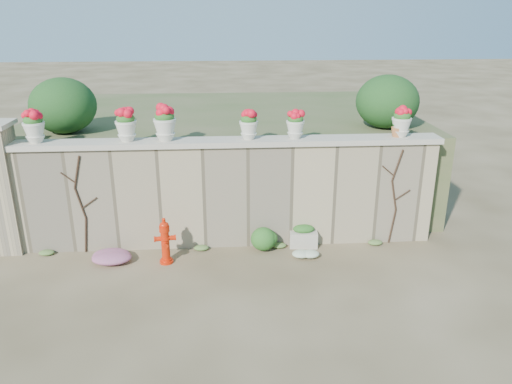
{
  "coord_description": "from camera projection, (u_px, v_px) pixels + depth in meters",
  "views": [
    {
      "loc": [
        -0.05,
        -7.17,
        4.33
      ],
      "look_at": [
        0.55,
        1.4,
        1.2
      ],
      "focal_mm": 35.0,
      "sensor_mm": 36.0,
      "label": 1
    }
  ],
  "objects": [
    {
      "name": "gate_pillar",
      "position": [
        1.0,
        188.0,
        9.19
      ],
      "size": [
        0.72,
        0.72,
        2.48
      ],
      "color": "#9B8967",
      "rests_on": "ground"
    },
    {
      "name": "vine_left",
      "position": [
        81.0,
        204.0,
        9.17
      ],
      "size": [
        0.6,
        0.04,
        1.91
      ],
      "color": "black",
      "rests_on": "ground"
    },
    {
      "name": "wall_cap",
      "position": [
        225.0,
        142.0,
        9.19
      ],
      "size": [
        8.1,
        0.52,
        0.1
      ],
      "primitive_type": "cube",
      "color": "#B9AE9D",
      "rests_on": "stone_wall"
    },
    {
      "name": "magenta_clump",
      "position": [
        115.0,
        256.0,
        9.09
      ],
      "size": [
        0.95,
        0.64,
        0.25
      ],
      "primitive_type": "ellipsoid",
      "color": "#D22AA5",
      "rests_on": "ground"
    },
    {
      "name": "urn_pot_4",
      "position": [
        295.0,
        124.0,
        9.17
      ],
      "size": [
        0.34,
        0.34,
        0.53
      ],
      "color": "beige",
      "rests_on": "wall_cap"
    },
    {
      "name": "urn_pot_1",
      "position": [
        126.0,
        125.0,
        8.96
      ],
      "size": [
        0.38,
        0.38,
        0.6
      ],
      "color": "beige",
      "rests_on": "wall_cap"
    },
    {
      "name": "urn_pot_5",
      "position": [
        402.0,
        122.0,
        9.29
      ],
      "size": [
        0.36,
        0.36,
        0.57
      ],
      "color": "beige",
      "rests_on": "wall_cap"
    },
    {
      "name": "terracotta_pot",
      "position": [
        398.0,
        130.0,
        9.34
      ],
      "size": [
        0.24,
        0.24,
        0.29
      ],
      "color": "#AB6334",
      "rests_on": "wall_cap"
    },
    {
      "name": "urn_pot_2",
      "position": [
        165.0,
        123.0,
        8.99
      ],
      "size": [
        0.41,
        0.41,
        0.64
      ],
      "color": "beige",
      "rests_on": "wall_cap"
    },
    {
      "name": "urn_pot_3",
      "position": [
        249.0,
        125.0,
        9.11
      ],
      "size": [
        0.34,
        0.34,
        0.54
      ],
      "color": "beige",
      "rests_on": "wall_cap"
    },
    {
      "name": "back_shrub_left",
      "position": [
        63.0,
        106.0,
        9.93
      ],
      "size": [
        1.3,
        1.3,
        1.1
      ],
      "primitive_type": "ellipsoid",
      "color": "#143814",
      "rests_on": "raised_fill"
    },
    {
      "name": "green_shrub",
      "position": [
        264.0,
        238.0,
        9.41
      ],
      "size": [
        0.6,
        0.54,
        0.57
      ],
      "primitive_type": "ellipsoid",
      "color": "#1E5119",
      "rests_on": "ground"
    },
    {
      "name": "back_shrub_right",
      "position": [
        387.0,
        102.0,
        10.37
      ],
      "size": [
        1.3,
        1.3,
        1.1
      ],
      "primitive_type": "ellipsoid",
      "color": "#143814",
      "rests_on": "raised_fill"
    },
    {
      "name": "planter_box",
      "position": [
        303.0,
        236.0,
        9.69
      ],
      "size": [
        0.56,
        0.36,
        0.44
      ],
      "rotation": [
        0.0,
        0.0,
        -0.08
      ],
      "color": "#B9AE9D",
      "rests_on": "ground"
    },
    {
      "name": "urn_pot_0",
      "position": [
        34.0,
        127.0,
        8.85
      ],
      "size": [
        0.38,
        0.38,
        0.6
      ],
      "color": "beige",
      "rests_on": "wall_cap"
    },
    {
      "name": "white_flowers",
      "position": [
        304.0,
        253.0,
        9.27
      ],
      "size": [
        0.54,
        0.43,
        0.19
      ],
      "primitive_type": "ellipsoid",
      "color": "white",
      "rests_on": "ground"
    },
    {
      "name": "ground",
      "position": [
        229.0,
        290.0,
        8.21
      ],
      "size": [
        80.0,
        80.0,
        0.0
      ],
      "primitive_type": "plane",
      "color": "#4A3D25",
      "rests_on": "ground"
    },
    {
      "name": "raised_fill",
      "position": [
        224.0,
        151.0,
        12.55
      ],
      "size": [
        9.0,
        6.0,
        2.0
      ],
      "primitive_type": "cube",
      "color": "#384C23",
      "rests_on": "ground"
    },
    {
      "name": "vine_right",
      "position": [
        395.0,
        196.0,
        9.56
      ],
      "size": [
        0.6,
        0.04,
        1.91
      ],
      "color": "black",
      "rests_on": "ground"
    },
    {
      "name": "stone_wall",
      "position": [
        226.0,
        195.0,
        9.55
      ],
      "size": [
        8.0,
        0.4,
        2.0
      ],
      "primitive_type": "cube",
      "color": "#9B8967",
      "rests_on": "ground"
    },
    {
      "name": "fire_hydrant",
      "position": [
        165.0,
        241.0,
        8.96
      ],
      "size": [
        0.38,
        0.27,
        0.87
      ],
      "rotation": [
        0.0,
        0.0,
        0.13
      ],
      "color": "red",
      "rests_on": "ground"
    }
  ]
}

